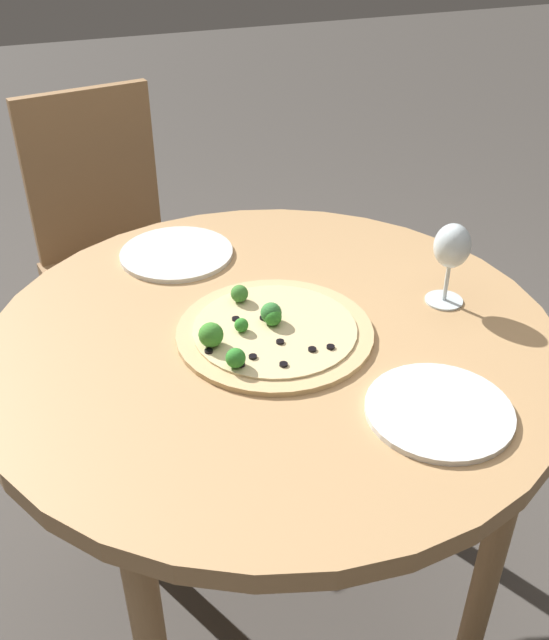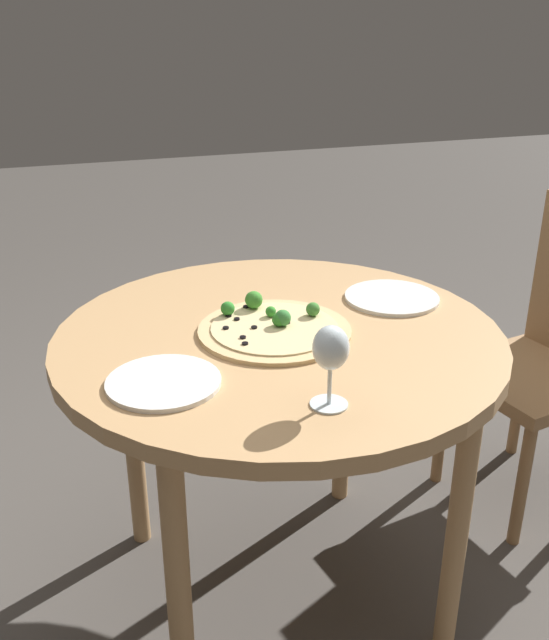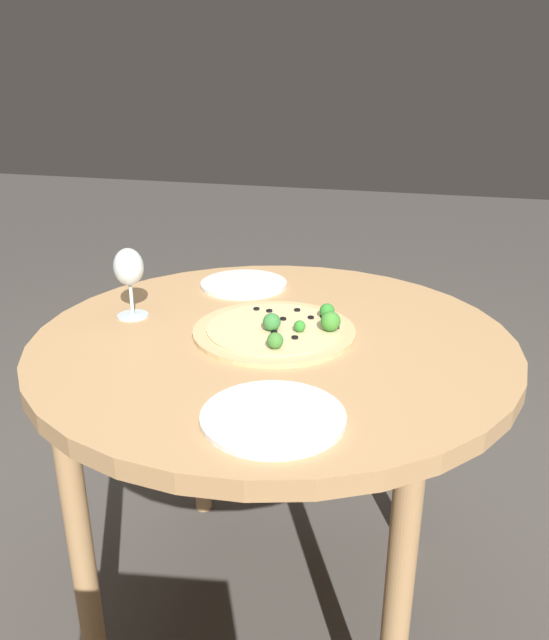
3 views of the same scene
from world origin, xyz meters
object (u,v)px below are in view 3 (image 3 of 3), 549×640
plate_near (244,284)px  plate_far (273,417)px  pizza (278,329)px  wine_glass (129,270)px

plate_near → plate_far: same height
pizza → wine_glass: 0.36m
wine_glass → plate_far: (0.35, 0.43, -0.11)m
pizza → plate_far: pizza is taller
wine_glass → plate_near: bearing=147.4°
pizza → plate_far: bearing=14.0°
wine_glass → plate_far: size_ratio=0.68×
wine_glass → plate_near: wine_glass is taller
pizza → plate_far: 0.35m
pizza → plate_near: bearing=-149.0°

